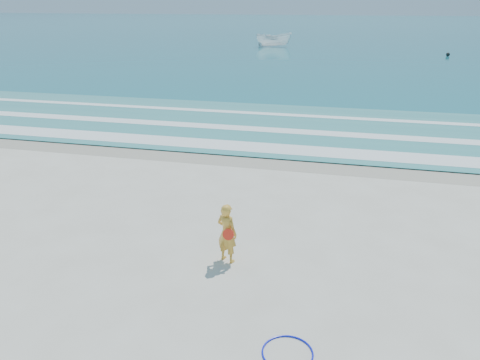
# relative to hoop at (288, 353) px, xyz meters

# --- Properties ---
(ground) EXTENTS (400.00, 400.00, 0.00)m
(ground) POSITION_rel_hoop_xyz_m (-2.60, 1.56, -0.02)
(ground) COLOR silver
(ground) RESTS_ON ground
(wet_sand) EXTENTS (400.00, 2.40, 0.00)m
(wet_sand) POSITION_rel_hoop_xyz_m (-2.60, 10.56, -0.01)
(wet_sand) COLOR #B2A893
(wet_sand) RESTS_ON ground
(ocean) EXTENTS (400.00, 190.00, 0.04)m
(ocean) POSITION_rel_hoop_xyz_m (-2.60, 106.56, 0.00)
(ocean) COLOR #19727F
(ocean) RESTS_ON ground
(shallow) EXTENTS (400.00, 10.00, 0.01)m
(shallow) POSITION_rel_hoop_xyz_m (-2.60, 15.56, 0.03)
(shallow) COLOR #59B7AD
(shallow) RESTS_ON ocean
(foam_near) EXTENTS (400.00, 1.40, 0.01)m
(foam_near) POSITION_rel_hoop_xyz_m (-2.60, 11.86, 0.04)
(foam_near) COLOR white
(foam_near) RESTS_ON shallow
(foam_mid) EXTENTS (400.00, 0.90, 0.01)m
(foam_mid) POSITION_rel_hoop_xyz_m (-2.60, 14.76, 0.04)
(foam_mid) COLOR white
(foam_mid) RESTS_ON shallow
(foam_far) EXTENTS (400.00, 0.60, 0.01)m
(foam_far) POSITION_rel_hoop_xyz_m (-2.60, 18.06, 0.04)
(foam_far) COLOR white
(foam_far) RESTS_ON shallow
(hoop) EXTENTS (1.10, 1.10, 0.03)m
(hoop) POSITION_rel_hoop_xyz_m (0.00, 0.00, 0.00)
(hoop) COLOR #0C17D9
(hoop) RESTS_ON ground
(boat) EXTENTS (4.96, 2.65, 1.82)m
(boat) POSITION_rel_hoop_xyz_m (-9.95, 57.01, 0.93)
(boat) COLOR white
(boat) RESTS_ON ocean
(buoy) EXTENTS (0.41, 0.41, 0.41)m
(buoy) POSITION_rel_hoop_xyz_m (10.62, 50.21, 0.23)
(buoy) COLOR black
(buoy) RESTS_ON ocean
(woman) EXTENTS (0.63, 0.53, 1.47)m
(woman) POSITION_rel_hoop_xyz_m (-1.85, 2.81, 0.72)
(woman) COLOR gold
(woman) RESTS_ON ground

